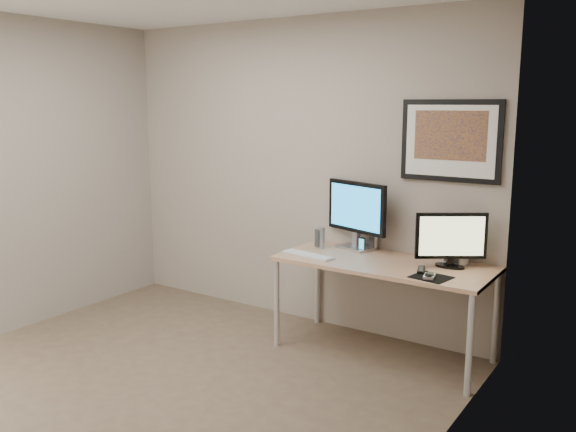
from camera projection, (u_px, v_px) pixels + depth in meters
name	position (u px, v px, depth m)	size (l,w,h in m)	color
floor	(160.00, 388.00, 4.11)	(3.60, 3.60, 0.00)	brown
room	(198.00, 140.00, 4.18)	(3.60, 3.60, 3.60)	white
desk	(384.00, 270.00, 4.55)	(1.60, 0.70, 0.73)	#946847
framed_art	(451.00, 141.00, 4.46)	(0.75, 0.04, 0.60)	black
monitor_large	(356.00, 212.00, 4.88)	(0.59, 0.27, 0.55)	#AEAEB3
monitor_tv	(451.00, 238.00, 4.34)	(0.44, 0.31, 0.40)	black
speaker_left	(320.00, 238.00, 4.94)	(0.07, 0.07, 0.17)	#AEAEB3
speaker_right	(374.00, 239.00, 4.90)	(0.07, 0.07, 0.16)	#AEAEB3
phone_dock	(362.00, 245.00, 4.81)	(0.06, 0.06, 0.12)	black
keyboard	(308.00, 255.00, 4.70)	(0.45, 0.12, 0.02)	silver
mousepad	(431.00, 277.00, 4.13)	(0.25, 0.22, 0.00)	black
mouse	(429.00, 275.00, 4.10)	(0.06, 0.11, 0.04)	black
remote	(421.00, 270.00, 4.28)	(0.05, 0.17, 0.02)	black
fan_unit	(456.00, 249.00, 4.45)	(0.15, 0.11, 0.23)	silver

